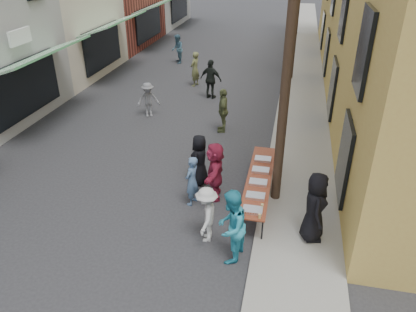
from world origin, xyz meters
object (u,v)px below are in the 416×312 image
at_px(utility_pole_near, 289,47).
at_px(catering_tray_sausage, 253,210).
at_px(guest_front_c, 231,227).
at_px(server, 315,207).
at_px(serving_table, 259,179).
at_px(guest_front_a, 200,160).

distance_m(utility_pole_near, catering_tray_sausage, 4.14).
xyz_separation_m(utility_pole_near, catering_tray_sausage, (-0.50, -1.77, -3.71)).
xyz_separation_m(guest_front_c, server, (1.91, 1.09, 0.09)).
bearing_deg(utility_pole_near, catering_tray_sausage, -105.81).
height_order(guest_front_c, server, server).
bearing_deg(server, guest_front_c, 113.41).
bearing_deg(serving_table, server, -45.57).
relative_size(utility_pole_near, guest_front_a, 5.48).
distance_m(utility_pole_near, serving_table, 3.82).
bearing_deg(guest_front_a, server, 66.26).
xyz_separation_m(utility_pole_near, server, (1.01, -1.65, -3.47)).
relative_size(guest_front_a, server, 0.88).
height_order(utility_pole_near, serving_table, utility_pole_near).
relative_size(guest_front_c, server, 1.01).
xyz_separation_m(utility_pole_near, serving_table, (-0.50, -0.12, -3.79)).
distance_m(catering_tray_sausage, guest_front_c, 1.07).
xyz_separation_m(serving_table, guest_front_c, (-0.40, -2.63, 0.23)).
height_order(utility_pole_near, catering_tray_sausage, utility_pole_near).
relative_size(utility_pole_near, guest_front_c, 4.76).
bearing_deg(serving_table, catering_tray_sausage, -90.00).
height_order(catering_tray_sausage, server, server).
bearing_deg(guest_front_c, catering_tray_sausage, 167.89).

